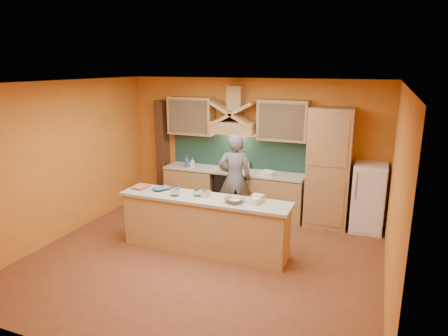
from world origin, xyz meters
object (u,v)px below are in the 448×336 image
at_px(person, 235,179).
at_px(kitchen_scale, 206,194).
at_px(mixing_bowl, 234,200).
at_px(stove, 233,192).
at_px(fridge, 368,198).

relative_size(person, kitchen_scale, 14.69).
bearing_deg(mixing_bowl, kitchen_scale, 170.31).
relative_size(stove, kitchen_scale, 7.38).
relative_size(stove, mixing_bowl, 2.91).
relative_size(stove, person, 0.50).
xyz_separation_m(fridge, kitchen_scale, (-2.49, -1.85, 0.35)).
bearing_deg(stove, kitchen_scale, -83.61).
height_order(person, mixing_bowl, person).
xyz_separation_m(stove, fridge, (2.70, 0.00, 0.20)).
bearing_deg(kitchen_scale, mixing_bowl, 5.39).
distance_m(stove, person, 0.72).
relative_size(kitchen_scale, mixing_bowl, 0.39).
height_order(fridge, mixing_bowl, fridge).
distance_m(stove, fridge, 2.71).
bearing_deg(mixing_bowl, fridge, 44.92).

